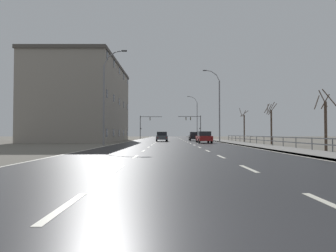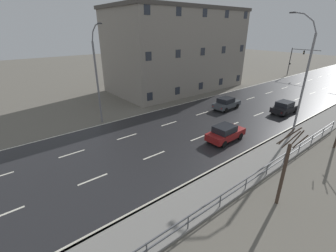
{
  "view_description": "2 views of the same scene",
  "coord_description": "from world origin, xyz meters",
  "px_view_note": "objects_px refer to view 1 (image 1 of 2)",
  "views": [
    {
      "loc": [
        -0.56,
        -3.04,
        1.28
      ],
      "look_at": [
        -0.46,
        56.97,
        2.85
      ],
      "focal_mm": 31.09,
      "sensor_mm": 36.0,
      "label": 1
    },
    {
      "loc": [
        16.3,
        19.31,
        10.02
      ],
      "look_at": [
        0.0,
        32.38,
        1.05
      ],
      "focal_mm": 24.5,
      "sensor_mm": 36.0,
      "label": 2
    }
  ],
  "objects_px": {
    "car_far_right": "(194,136)",
    "street_lamp_left_bank": "(105,99)",
    "car_near_left": "(161,137)",
    "brick_building": "(83,103)",
    "street_lamp_distant": "(196,118)",
    "traffic_signal_left": "(144,123)",
    "traffic_signal_right": "(194,122)",
    "car_distant": "(203,137)",
    "street_lamp_midground": "(218,107)"
  },
  "relations": [
    {
      "from": "traffic_signal_left",
      "to": "car_near_left",
      "type": "bearing_deg",
      "value": -80.2
    },
    {
      "from": "car_far_right",
      "to": "street_lamp_distant",
      "type": "bearing_deg",
      "value": 84.75
    },
    {
      "from": "street_lamp_midground",
      "to": "car_near_left",
      "type": "distance_m",
      "value": 10.21
    },
    {
      "from": "street_lamp_left_bank",
      "to": "car_distant",
      "type": "relative_size",
      "value": 2.53
    },
    {
      "from": "brick_building",
      "to": "traffic_signal_left",
      "type": "bearing_deg",
      "value": 73.57
    },
    {
      "from": "traffic_signal_left",
      "to": "brick_building",
      "type": "xyz_separation_m",
      "value": [
        -8.12,
        -27.52,
        2.53
      ]
    },
    {
      "from": "traffic_signal_right",
      "to": "car_far_right",
      "type": "relative_size",
      "value": 1.45
    },
    {
      "from": "car_near_left",
      "to": "car_distant",
      "type": "distance_m",
      "value": 9.6
    },
    {
      "from": "car_far_right",
      "to": "car_distant",
      "type": "relative_size",
      "value": 1.0
    },
    {
      "from": "street_lamp_distant",
      "to": "traffic_signal_left",
      "type": "relative_size",
      "value": 1.96
    },
    {
      "from": "car_distant",
      "to": "street_lamp_distant",
      "type": "bearing_deg",
      "value": 84.07
    },
    {
      "from": "car_near_left",
      "to": "traffic_signal_left",
      "type": "bearing_deg",
      "value": 96.75
    },
    {
      "from": "street_lamp_midground",
      "to": "car_distant",
      "type": "distance_m",
      "value": 8.91
    },
    {
      "from": "street_lamp_left_bank",
      "to": "car_distant",
      "type": "bearing_deg",
      "value": 31.84
    },
    {
      "from": "car_near_left",
      "to": "car_far_right",
      "type": "bearing_deg",
      "value": 35.06
    },
    {
      "from": "street_lamp_left_bank",
      "to": "traffic_signal_right",
      "type": "height_order",
      "value": "street_lamp_left_bank"
    },
    {
      "from": "street_lamp_distant",
      "to": "car_near_left",
      "type": "relative_size",
      "value": 2.81
    },
    {
      "from": "street_lamp_distant",
      "to": "traffic_signal_left",
      "type": "xyz_separation_m",
      "value": [
        -14.21,
        -4.3,
        -1.71
      ]
    },
    {
      "from": "car_near_left",
      "to": "car_distant",
      "type": "xyz_separation_m",
      "value": [
        5.85,
        -7.62,
        0.0
      ]
    },
    {
      "from": "street_lamp_midground",
      "to": "traffic_signal_right",
      "type": "bearing_deg",
      "value": 92.0
    },
    {
      "from": "traffic_signal_left",
      "to": "car_near_left",
      "type": "height_order",
      "value": "traffic_signal_left"
    },
    {
      "from": "street_lamp_midground",
      "to": "traffic_signal_right",
      "type": "height_order",
      "value": "street_lamp_midground"
    },
    {
      "from": "traffic_signal_left",
      "to": "brick_building",
      "type": "height_order",
      "value": "brick_building"
    },
    {
      "from": "street_lamp_distant",
      "to": "car_near_left",
      "type": "xyz_separation_m",
      "value": [
        -8.99,
        -34.49,
        -4.92
      ]
    },
    {
      "from": "traffic_signal_right",
      "to": "car_distant",
      "type": "bearing_deg",
      "value": -93.36
    },
    {
      "from": "street_lamp_distant",
      "to": "brick_building",
      "type": "relative_size",
      "value": 0.52
    },
    {
      "from": "car_near_left",
      "to": "car_distant",
      "type": "height_order",
      "value": "same"
    },
    {
      "from": "street_lamp_left_bank",
      "to": "car_far_right",
      "type": "bearing_deg",
      "value": 59.22
    },
    {
      "from": "car_distant",
      "to": "traffic_signal_right",
      "type": "bearing_deg",
      "value": 84.99
    },
    {
      "from": "traffic_signal_right",
      "to": "car_far_right",
      "type": "distance_m",
      "value": 24.54
    },
    {
      "from": "street_lamp_midground",
      "to": "street_lamp_left_bank",
      "type": "bearing_deg",
      "value": -136.48
    },
    {
      "from": "street_lamp_left_bank",
      "to": "traffic_signal_right",
      "type": "bearing_deg",
      "value": 72.37
    },
    {
      "from": "car_near_left",
      "to": "brick_building",
      "type": "relative_size",
      "value": 0.18
    },
    {
      "from": "car_distant",
      "to": "car_near_left",
      "type": "bearing_deg",
      "value": 125.85
    },
    {
      "from": "street_lamp_distant",
      "to": "car_far_right",
      "type": "relative_size",
      "value": 2.85
    },
    {
      "from": "street_lamp_left_bank",
      "to": "traffic_signal_left",
      "type": "relative_size",
      "value": 1.75
    },
    {
      "from": "car_distant",
      "to": "brick_building",
      "type": "xyz_separation_m",
      "value": [
        -19.18,
        10.3,
        5.75
      ]
    },
    {
      "from": "street_lamp_left_bank",
      "to": "brick_building",
      "type": "xyz_separation_m",
      "value": [
        -7.48,
        17.56,
        1.43
      ]
    },
    {
      "from": "street_lamp_distant",
      "to": "street_lamp_left_bank",
      "type": "relative_size",
      "value": 1.12
    },
    {
      "from": "street_lamp_distant",
      "to": "car_near_left",
      "type": "bearing_deg",
      "value": -104.62
    },
    {
      "from": "traffic_signal_left",
      "to": "car_distant",
      "type": "distance_m",
      "value": 39.53
    },
    {
      "from": "street_lamp_distant",
      "to": "traffic_signal_right",
      "type": "relative_size",
      "value": 1.97
    },
    {
      "from": "street_lamp_midground",
      "to": "traffic_signal_left",
      "type": "height_order",
      "value": "street_lamp_midground"
    },
    {
      "from": "car_far_right",
      "to": "street_lamp_left_bank",
      "type": "bearing_deg",
      "value": -119.69
    },
    {
      "from": "street_lamp_left_bank",
      "to": "brick_building",
      "type": "height_order",
      "value": "brick_building"
    },
    {
      "from": "traffic_signal_right",
      "to": "car_far_right",
      "type": "bearing_deg",
      "value": -95.48
    },
    {
      "from": "street_lamp_left_bank",
      "to": "car_far_right",
      "type": "xyz_separation_m",
      "value": [
        11.51,
        19.32,
        -4.32
      ]
    },
    {
      "from": "street_lamp_midground",
      "to": "street_lamp_distant",
      "type": "height_order",
      "value": "street_lamp_distant"
    },
    {
      "from": "traffic_signal_left",
      "to": "car_distant",
      "type": "relative_size",
      "value": 1.45
    },
    {
      "from": "traffic_signal_right",
      "to": "traffic_signal_left",
      "type": "distance_m",
      "value": 13.28
    }
  ]
}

